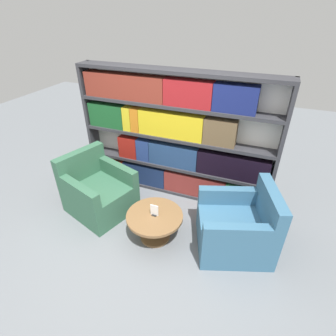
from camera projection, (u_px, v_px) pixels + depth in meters
The scene contains 6 objects.
ground_plane at pixel (136, 252), 3.48m from camera, with size 14.00×14.00×0.00m, color slate.
bookshelf at pixel (173, 138), 4.14m from camera, with size 3.12×0.30×2.04m.
armchair_left at pixel (98, 192), 4.05m from camera, with size 1.13×1.07×0.92m.
armchair_right at pixel (237, 228), 3.40m from camera, with size 1.13×1.08×0.92m.
coffee_table at pixel (155, 221), 3.55m from camera, with size 0.76×0.76×0.41m.
table_sign at pixel (154, 211), 3.45m from camera, with size 0.11×0.06×0.17m.
Camera 1 is at (1.25, -2.04, 2.79)m, focal length 28.00 mm.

